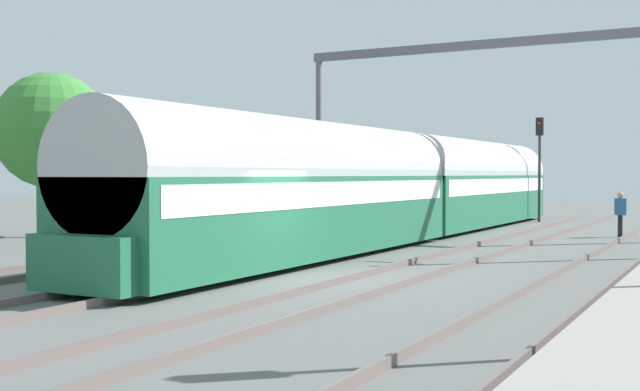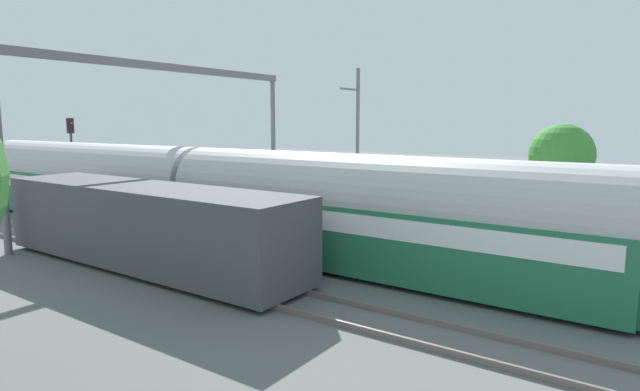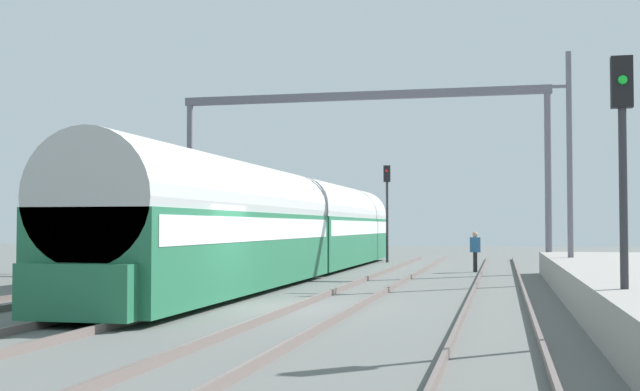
{
  "view_description": "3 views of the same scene",
  "coord_description": "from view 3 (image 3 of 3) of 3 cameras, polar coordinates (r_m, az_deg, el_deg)",
  "views": [
    {
      "loc": [
        9.08,
        -15.96,
        2.41
      ],
      "look_at": [
        -1.97,
        4.69,
        1.78
      ],
      "focal_mm": 44.58,
      "sensor_mm": 36.0,
      "label": 1
    },
    {
      "loc": [
        -17.01,
        -5.17,
        5.04
      ],
      "look_at": [
        -0.76,
        6.12,
        2.23
      ],
      "focal_mm": 29.11,
      "sensor_mm": 36.0,
      "label": 2
    },
    {
      "loc": [
        6.03,
        -19.07,
        1.99
      ],
      "look_at": [
        -0.99,
        12.11,
        3.18
      ],
      "focal_mm": 45.42,
      "sensor_mm": 36.0,
      "label": 3
    }
  ],
  "objects": [
    {
      "name": "catenary_pole_east_mid",
      "position": [
        29.08,
        17.09,
        2.22
      ],
      "size": [
        1.9,
        0.2,
        8.0
      ],
      "color": "slate",
      "rests_on": "ground"
    },
    {
      "name": "freight_car",
      "position": [
        31.36,
        -9.74,
        -3.05
      ],
      "size": [
        2.8,
        13.0,
        2.7
      ],
      "color": "#47474C",
      "rests_on": "ground"
    },
    {
      "name": "railway_signal_far",
      "position": [
        44.11,
        4.75,
        -0.35
      ],
      "size": [
        0.36,
        0.3,
        5.27
      ],
      "color": "#2D2D33",
      "rests_on": "ground"
    },
    {
      "name": "track_west",
      "position": [
        20.77,
        -10.13,
        -7.38
      ],
      "size": [
        1.52,
        60.0,
        0.16
      ],
      "color": "#6C5E5A",
      "rests_on": "ground"
    },
    {
      "name": "track_far_west",
      "position": [
        22.59,
        -19.47,
        -6.86
      ],
      "size": [
        1.52,
        60.0,
        0.16
      ],
      "color": "#6C5E5A",
      "rests_on": "ground"
    },
    {
      "name": "passenger_train",
      "position": [
        31.58,
        -2.0,
        -2.17
      ],
      "size": [
        2.93,
        32.85,
        3.82
      ],
      "color": "#236B47",
      "rests_on": "ground"
    },
    {
      "name": "railway_signal_near",
      "position": [
        14.91,
        20.56,
        2.51
      ],
      "size": [
        0.36,
        0.3,
        4.93
      ],
      "color": "#2D2D33",
      "rests_on": "ground"
    },
    {
      "name": "person_crossing",
      "position": [
        35.31,
        10.88,
        -3.66
      ],
      "size": [
        0.45,
        0.45,
        1.73
      ],
      "rotation": [
        0.0,
        0.0,
        2.37
      ],
      "color": "black",
      "rests_on": "ground"
    },
    {
      "name": "track_far_east",
      "position": [
        19.16,
        12.42,
        -7.8
      ],
      "size": [
        1.52,
        60.0,
        0.16
      ],
      "color": "#6C5E5A",
      "rests_on": "ground"
    },
    {
      "name": "track_east",
      "position": [
        19.59,
        0.68,
        -7.73
      ],
      "size": [
        1.52,
        60.0,
        0.16
      ],
      "color": "#6C5E5A",
      "rests_on": "ground"
    },
    {
      "name": "catenary_gantry",
      "position": [
        35.49,
        2.83,
        4.17
      ],
      "size": [
        16.25,
        0.28,
        7.86
      ],
      "color": "slate",
      "rests_on": "ground"
    },
    {
      "name": "ground",
      "position": [
        20.1,
        -4.89,
        -7.81
      ],
      "size": [
        120.0,
        120.0,
        0.0
      ],
      "primitive_type": "plane",
      "color": "#5E615E"
    }
  ]
}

